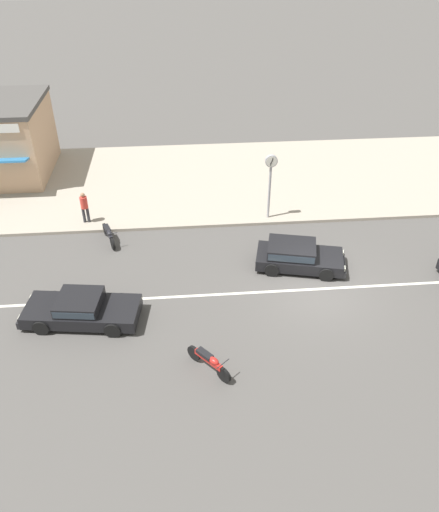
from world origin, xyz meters
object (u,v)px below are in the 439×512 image
motorcycle_0 (108,234)px  motorcycle_1 (209,361)px  sedan_black_2 (81,309)px  street_clock (271,173)px  pedestrian_mid_kerb (84,205)px  hatchback_black_4 (297,255)px

motorcycle_0 → motorcycle_1: 9.11m
sedan_black_2 → motorcycle_1: bearing=-32.5°
motorcycle_0 → motorcycle_1: same height
street_clock → pedestrian_mid_kerb: street_clock is taller
hatchback_black_4 → motorcycle_0: size_ratio=2.17×
sedan_black_2 → hatchback_black_4: bearing=17.1°
sedan_black_2 → hatchback_black_4: size_ratio=1.12×
hatchback_black_4 → motorcycle_0: bearing=162.0°
hatchback_black_4 → pedestrian_mid_kerb: bearing=155.4°
motorcycle_0 → pedestrian_mid_kerb: 2.12m
hatchback_black_4 → motorcycle_0: (-8.14, 2.65, -0.17)m
sedan_black_2 → motorcycle_1: size_ratio=2.93×
sedan_black_2 → pedestrian_mid_kerb: (-0.72, 6.92, 0.52)m
hatchback_black_4 → pedestrian_mid_kerb: size_ratio=2.55×
hatchback_black_4 → sedan_black_2: bearing=-162.9°
motorcycle_1 → sedan_black_2: bearing=147.5°
motorcycle_1 → street_clock: (3.55, 9.50, 2.10)m
motorcycle_0 → motorcycle_1: size_ratio=1.21×
motorcycle_0 → sedan_black_2: bearing=-95.2°
sedan_black_2 → hatchback_black_4: 9.02m
motorcycle_1 → pedestrian_mid_kerb: size_ratio=0.98×
motorcycle_1 → motorcycle_0: bearing=116.3°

